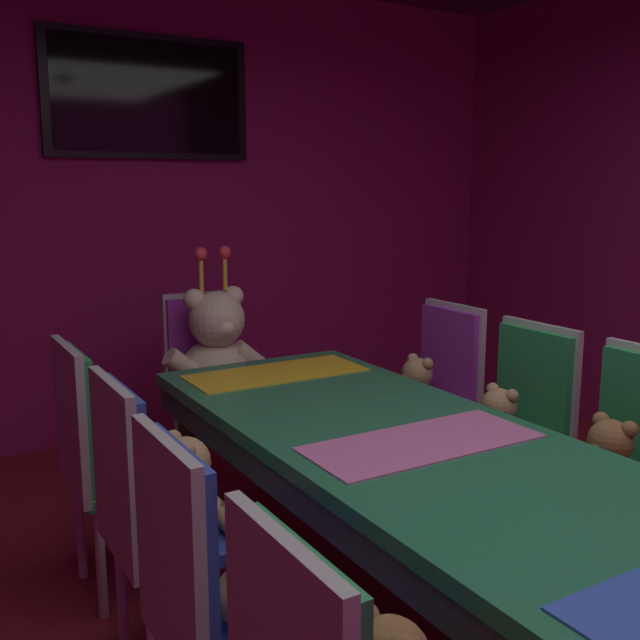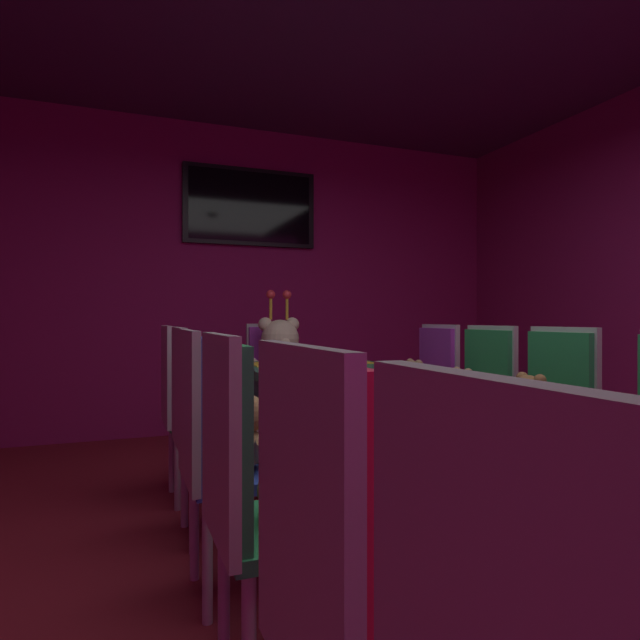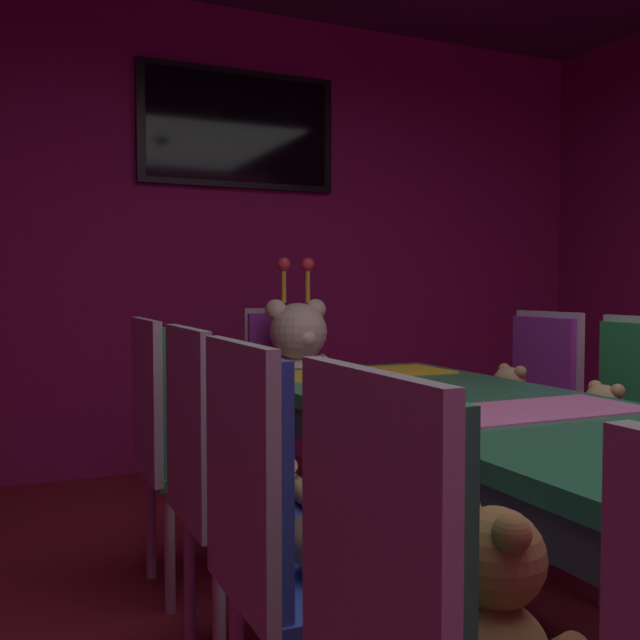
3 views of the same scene
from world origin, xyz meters
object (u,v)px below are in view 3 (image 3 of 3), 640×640
at_px(chair_right_4, 630,420).
at_px(teddy_left_3, 336,520).
at_px(teddy_left_2, 497,617).
at_px(chair_left_5, 169,428).
at_px(teddy_left_5, 208,432).
at_px(throne_chair, 287,384).
at_px(wall_tv, 239,129).
at_px(chair_left_4, 215,463).
at_px(teddy_right_4, 601,427).
at_px(chair_left_2, 416,633).
at_px(teddy_right_5, 508,403).
at_px(teddy_left_4, 263,458).
at_px(chair_right_5, 534,398).
at_px(chair_left_3, 275,522).
at_px(king_teddy_bear, 299,365).

bearing_deg(chair_right_4, teddy_left_3, 20.31).
xyz_separation_m(teddy_left_2, chair_left_5, (-0.14, 1.67, 0.00)).
height_order(teddy_left_3, teddy_left_5, teddy_left_3).
height_order(chair_left_5, throne_chair, same).
distance_m(teddy_left_5, wall_tv, 2.35).
relative_size(teddy_left_3, chair_left_4, 0.31).
relative_size(chair_left_4, throne_chair, 1.00).
xyz_separation_m(teddy_left_2, teddy_right_4, (1.33, 1.10, -0.01)).
distance_m(teddy_left_3, chair_right_4, 1.58).
bearing_deg(chair_left_2, teddy_left_3, 76.51).
bearing_deg(chair_left_4, teddy_right_5, 20.66).
bearing_deg(chair_right_4, chair_left_4, -0.20).
relative_size(teddy_left_4, wall_tv, 0.28).
height_order(chair_left_2, chair_right_5, same).
xyz_separation_m(teddy_left_5, throne_chair, (0.67, 0.91, 0.03)).
height_order(chair_right_4, wall_tv, wall_tv).
height_order(chair_right_4, chair_right_5, same).
distance_m(chair_left_4, chair_right_5, 1.73).
height_order(teddy_left_2, chair_right_4, chair_right_4).
xyz_separation_m(teddy_left_3, chair_left_4, (-0.12, 0.56, 0.01)).
xyz_separation_m(chair_left_2, teddy_left_4, (0.16, 1.10, -0.00)).
bearing_deg(teddy_left_2, teddy_right_4, 39.62).
bearing_deg(teddy_left_2, chair_left_3, 106.07).
relative_size(chair_right_4, chair_right_5, 1.00).
height_order(chair_left_5, chair_right_5, same).
distance_m(teddy_left_2, chair_right_5, 2.24).
height_order(chair_left_3, chair_right_4, same).
height_order(chair_left_3, teddy_left_4, chair_left_3).
bearing_deg(teddy_left_2, throne_chair, 75.43).
bearing_deg(teddy_right_5, chair_left_5, -0.08).
bearing_deg(teddy_left_3, teddy_left_5, 89.16).
distance_m(king_teddy_bear, wall_tv, 1.65).
bearing_deg(teddy_right_4, chair_left_4, -0.22).
relative_size(teddy_left_5, chair_right_5, 0.28).
bearing_deg(teddy_left_3, wall_tv, 76.36).
height_order(chair_left_4, king_teddy_bear, king_teddy_bear).
xyz_separation_m(teddy_left_5, king_teddy_bear, (0.67, 0.74, 0.14)).
relative_size(chair_left_4, teddy_right_5, 3.15).
xyz_separation_m(teddy_left_2, chair_left_4, (-0.13, 1.10, 0.00)).
bearing_deg(chair_left_3, chair_left_4, 87.32).
bearing_deg(teddy_right_4, chair_left_3, 20.31).
bearing_deg(teddy_left_2, teddy_left_5, 89.92).
distance_m(chair_left_4, chair_left_5, 0.56).
xyz_separation_m(teddy_left_2, chair_right_5, (1.50, 1.66, 0.00)).
xyz_separation_m(chair_right_5, king_teddy_bear, (-0.83, 0.74, 0.11)).
relative_size(chair_left_3, wall_tv, 0.81).
xyz_separation_m(teddy_left_3, teddy_right_5, (1.37, 1.12, 0.00)).
bearing_deg(teddy_right_4, throne_chair, -65.96).
bearing_deg(teddy_left_3, chair_left_3, -180.00).
height_order(chair_left_4, teddy_left_5, chair_left_4).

